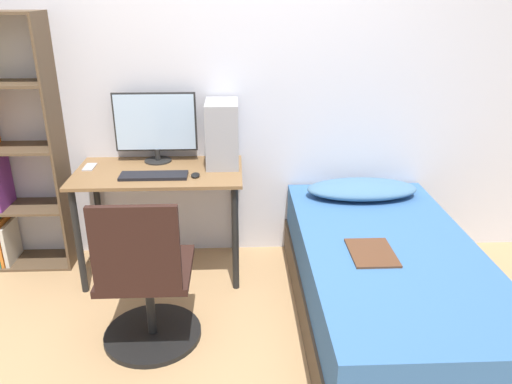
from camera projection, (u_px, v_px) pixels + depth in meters
name	position (u px, v px, depth m)	size (l,w,h in m)	color
ground_plane	(229.00, 367.00, 2.66)	(14.00, 14.00, 0.00)	tan
wall_back	(227.00, 86.00, 3.43)	(8.00, 0.05, 2.50)	silver
desk	(160.00, 187.00, 3.34)	(1.10, 0.61, 0.75)	brown
bookshelf	(3.00, 151.00, 3.36)	(0.56, 0.30, 1.74)	brown
office_chair	(147.00, 290.00, 2.70)	(0.56, 0.56, 0.92)	black
bed	(387.00, 285.00, 2.91)	(1.01, 1.95, 0.53)	#4C3D2D
pillow	(362.00, 189.00, 3.45)	(0.76, 0.36, 0.11)	teal
magazine	(372.00, 253.00, 2.72)	(0.24, 0.32, 0.01)	#56331E
monitor	(155.00, 125.00, 3.38)	(0.56, 0.19, 0.48)	black
keyboard	(154.00, 176.00, 3.18)	(0.43, 0.14, 0.02)	black
pc_tower	(222.00, 133.00, 3.34)	(0.22, 0.33, 0.43)	#99999E
mouse	(195.00, 175.00, 3.19)	(0.06, 0.09, 0.02)	black
phone	(90.00, 167.00, 3.35)	(0.07, 0.14, 0.01)	#B7B7BC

